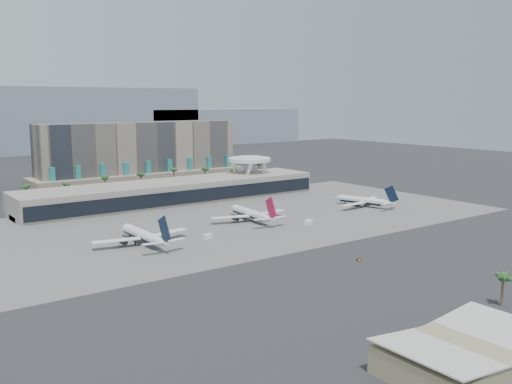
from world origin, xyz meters
TOP-DOWN VIEW (x-y plane):
  - ground at (0.00, 0.00)m, footprint 900.00×900.00m
  - apron_pad at (0.00, 55.00)m, footprint 260.00×130.00m
  - mountain_ridge at (27.88, 470.00)m, footprint 680.00×60.00m
  - hotel at (10.00, 174.41)m, footprint 140.00×30.00m
  - terminal at (0.00, 109.84)m, footprint 170.00×32.50m
  - saucer_structure at (55.00, 116.00)m, footprint 26.00×26.00m
  - palm_row at (7.00, 145.00)m, footprint 157.80×2.80m
  - hangar_left at (-45.00, -102.00)m, footprint 36.65×22.60m
  - airliner_left at (-53.98, 34.67)m, footprint 40.45×41.62m
  - airliner_centre at (5.43, 45.20)m, footprint 39.37×40.66m
  - airliner_right at (75.00, 39.74)m, footprint 35.13×36.41m
  - service_vehicle_a at (-29.28, 27.45)m, footprint 4.23×2.36m
  - service_vehicle_b at (22.31, 23.96)m, footprint 4.52×3.54m
  - taxiway_sign at (-3.07, -31.56)m, footprint 2.04×0.63m
  - near_palm_a at (-4.20, -85.69)m, footprint 6.00×6.00m

SIDE VIEW (x-z plane):
  - ground at x=0.00m, z-range 0.00..0.00m
  - apron_pad at x=0.00m, z-range 0.00..0.06m
  - taxiway_sign at x=-3.07m, z-range 0.00..0.91m
  - service_vehicle_a at x=-29.28m, z-range 0.00..1.99m
  - service_vehicle_b at x=22.31m, z-range 0.00..2.04m
  - hangar_left at x=-45.00m, z-range -0.58..6.98m
  - airliner_right at x=75.00m, z-range -3.19..9.70m
  - airliner_centre at x=5.43m, z-range -3.48..10.56m
  - airliner_left at x=-53.98m, z-range -3.56..10.81m
  - terminal at x=0.00m, z-range -0.73..13.77m
  - near_palm_a at x=-4.20m, z-range 1.99..11.54m
  - palm_row at x=7.00m, z-range 3.95..17.05m
  - hotel at x=10.00m, z-range -4.19..37.81m
  - saucer_structure at x=55.00m, z-range 7.51..29.40m
  - mountain_ridge at x=27.88m, z-range -5.11..64.89m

